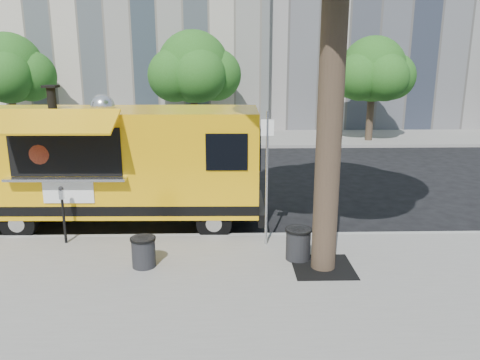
# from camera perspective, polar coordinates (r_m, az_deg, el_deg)

# --- Properties ---
(ground) EXTENTS (120.00, 120.00, 0.00)m
(ground) POSITION_cam_1_polar(r_m,az_deg,el_deg) (12.19, -4.76, -5.74)
(ground) COLOR black
(ground) RESTS_ON ground
(sidewalk) EXTENTS (60.00, 6.00, 0.15)m
(sidewalk) POSITION_cam_1_polar(r_m,az_deg,el_deg) (8.52, -6.28, -14.60)
(sidewalk) COLOR gray
(sidewalk) RESTS_ON ground
(curb) EXTENTS (60.00, 0.14, 0.16)m
(curb) POSITION_cam_1_polar(r_m,az_deg,el_deg) (11.29, -5.03, -7.01)
(curb) COLOR #999993
(curb) RESTS_ON ground
(far_sidewalk) EXTENTS (60.00, 5.00, 0.15)m
(far_sidewalk) POSITION_cam_1_polar(r_m,az_deg,el_deg) (25.27, -3.10, 5.07)
(far_sidewalk) COLOR gray
(far_sidewalk) RESTS_ON ground
(tree_well) EXTENTS (1.20, 1.20, 0.02)m
(tree_well) POSITION_cam_1_polar(r_m,az_deg,el_deg) (9.71, 10.05, -10.40)
(tree_well) COLOR black
(tree_well) RESTS_ON sidewalk
(far_tree_a) EXTENTS (3.42, 3.42, 5.36)m
(far_tree_a) POSITION_cam_1_polar(r_m,az_deg,el_deg) (26.03, -26.43, 12.08)
(far_tree_a) COLOR #33261C
(far_tree_a) RESTS_ON far_sidewalk
(far_tree_b) EXTENTS (3.60, 3.60, 5.50)m
(far_tree_b) POSITION_cam_1_polar(r_m,az_deg,el_deg) (24.18, -5.71, 13.54)
(far_tree_b) COLOR #33261C
(far_tree_b) RESTS_ON far_sidewalk
(far_tree_c) EXTENTS (3.24, 3.24, 5.21)m
(far_tree_c) POSITION_cam_1_polar(r_m,az_deg,el_deg) (24.91, 15.93, 12.84)
(far_tree_c) COLOR #33261C
(far_tree_c) RESTS_ON far_sidewalk
(sign_post) EXTENTS (0.28, 0.06, 3.00)m
(sign_post) POSITION_cam_1_polar(r_m,az_deg,el_deg) (10.18, 3.29, 1.08)
(sign_post) COLOR silver
(sign_post) RESTS_ON sidewalk
(parking_meter) EXTENTS (0.11, 0.11, 1.33)m
(parking_meter) POSITION_cam_1_polar(r_m,az_deg,el_deg) (11.20, -20.79, -3.21)
(parking_meter) COLOR black
(parking_meter) RESTS_ON sidewalk
(food_truck) EXTENTS (7.27, 3.41, 3.58)m
(food_truck) POSITION_cam_1_polar(r_m,az_deg,el_deg) (12.17, -14.49, 2.06)
(food_truck) COLOR #FFB80D
(food_truck) RESTS_ON ground
(trash_bin_left) EXTENTS (0.51, 0.51, 0.61)m
(trash_bin_left) POSITION_cam_1_polar(r_m,az_deg,el_deg) (9.67, -11.68, -8.49)
(trash_bin_left) COLOR black
(trash_bin_left) RESTS_ON sidewalk
(trash_bin_right) EXTENTS (0.56, 0.56, 0.67)m
(trash_bin_right) POSITION_cam_1_polar(r_m,az_deg,el_deg) (9.87, 7.10, -7.64)
(trash_bin_right) COLOR black
(trash_bin_right) RESTS_ON sidewalk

